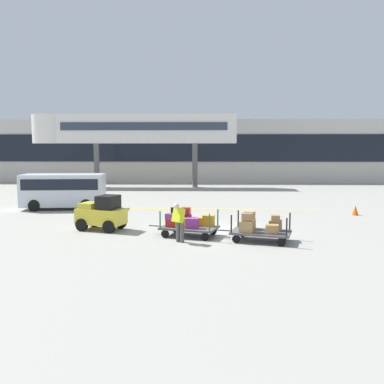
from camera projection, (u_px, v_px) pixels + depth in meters
name	position (u px, v px, depth m)	size (l,w,h in m)	color
ground_plane	(211.00, 231.00, 18.54)	(120.00, 120.00, 0.00)	#9E9B91
apron_lead_line	(192.00, 209.00, 25.09)	(15.24, 0.20, 0.01)	yellow
terminal_building	(206.00, 151.00, 44.00)	(58.00, 2.51, 6.53)	#BCB7AD
jet_bridge	(127.00, 130.00, 38.01)	(18.65, 3.00, 6.64)	silver
baggage_tug	(102.00, 213.00, 18.67)	(2.33, 1.73, 1.58)	gold
baggage_cart_lead	(187.00, 223.00, 17.49)	(3.08, 2.01, 1.15)	#4C4C4F
baggage_cart_middle	(259.00, 228.00, 16.49)	(3.08, 2.01, 1.15)	#4C4C4F
baggage_handler	(179.00, 221.00, 16.21)	(0.57, 0.57, 1.56)	#4C4C4C
shuttle_van	(63.00, 188.00, 24.98)	(4.95, 2.31, 2.10)	silver
safety_cone_near	(355.00, 210.00, 22.75)	(0.36, 0.36, 0.55)	#EA590F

